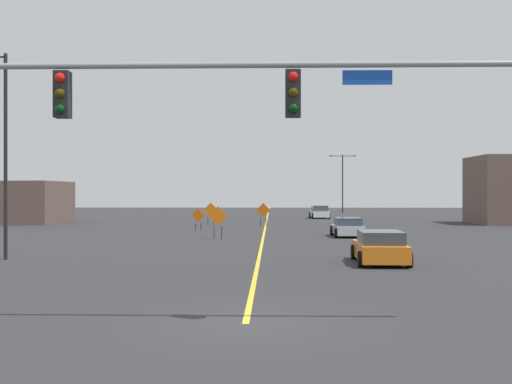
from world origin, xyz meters
The scene contains 13 objects.
ground centered at (0.00, 0.00, 0.00)m, with size 202.71×202.71×0.00m, color #2D2D30.
road_centre_stripe centered at (0.00, 56.31, 0.00)m, with size 0.16×112.61×0.01m.
traffic_signal_assembly centered at (-3.73, -0.01, 4.78)m, with size 15.62×0.44×6.22m.
street_lamp_mid_right centered at (-11.09, 13.00, 4.89)m, with size 1.80×0.24×8.94m.
street_lamp_far_left centered at (10.40, 74.36, 4.80)m, with size 3.72×0.24×8.08m.
construction_sign_right_lane centered at (-5.04, 33.70, 1.06)m, with size 1.09×0.27×1.70m.
construction_sign_median_far centered at (-4.93, 42.21, 1.24)m, with size 1.26×0.05×1.96m.
construction_sign_median_near centered at (-2.81, 25.18, 1.31)m, with size 1.23×0.06×2.04m.
construction_sign_left_lane centered at (-0.19, 39.77, 1.26)m, with size 1.22×0.30×1.98m.
car_white_mid centered at (5.78, 55.66, 0.67)m, with size 2.13×4.26×1.41m.
car_orange_passing centered at (5.02, 12.00, 0.65)m, with size 2.19×4.22×1.34m.
car_silver_near centered at (5.53, 27.39, 0.59)m, with size 2.03×3.86×1.24m.
roadside_building_west centered at (-23.06, 44.76, 1.96)m, with size 7.53×8.56×3.91m.
Camera 1 is at (0.60, -14.05, 2.96)m, focal length 44.31 mm.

